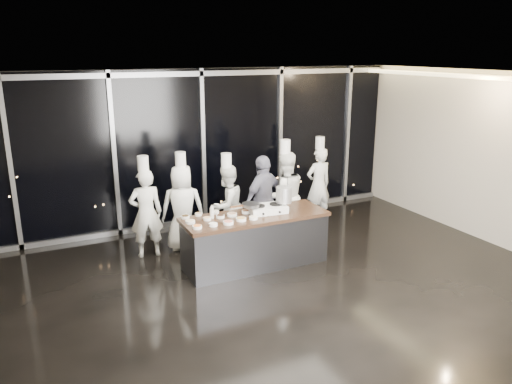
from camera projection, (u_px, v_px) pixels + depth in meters
ground at (280, 286)px, 7.78m from camera, size 9.00×9.00×0.00m
room_shell at (292, 143)px, 7.24m from camera, size 9.02×7.02×3.21m
window_wall at (203, 148)px, 10.32m from camera, size 8.90×0.11×3.20m
demo_counter at (255, 240)px, 8.44m from camera, size 2.46×0.86×0.90m
stove at (267, 209)px, 8.43m from camera, size 0.67×0.46×0.14m
frying_pan at (250, 205)px, 8.30m from camera, size 0.53×0.33×0.05m
stock_pot at (284, 195)px, 8.49m from camera, size 0.30×0.30×0.27m
prep_bowls at (223, 218)px, 8.09m from camera, size 1.38×0.74×0.05m
squeeze_bottle at (212, 212)px, 8.12m from camera, size 0.07×0.07×0.24m
chef_far_left at (146, 212)px, 8.73m from camera, size 0.61×0.42×1.82m
chef_left at (183, 207)px, 9.03m from camera, size 0.90×0.72×1.82m
chef_center at (227, 205)px, 9.26m from camera, size 0.92×0.84×1.75m
guest at (264, 200)px, 9.33m from camera, size 1.08×0.76×1.70m
chef_right at (284, 196)px, 9.51m from camera, size 0.90×0.74×1.95m
chef_side at (319, 184)px, 10.54m from camera, size 0.60×0.41×1.83m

